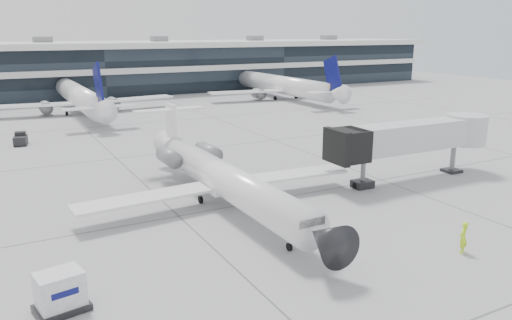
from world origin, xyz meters
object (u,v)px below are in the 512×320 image
regional_jet (222,177)px  cargo_uld (60,292)px  jet_bridge (419,136)px  ramp_worker (463,237)px

regional_jet → cargo_uld: bearing=-142.6°
regional_jet → cargo_uld: regional_jet is taller
jet_bridge → ramp_worker: size_ratio=8.45×
jet_bridge → ramp_worker: bearing=-124.7°
regional_jet → cargo_uld: (-13.63, -10.61, -1.26)m
regional_jet → jet_bridge: size_ratio=1.66×
regional_jet → cargo_uld: size_ratio=10.37×
ramp_worker → cargo_uld: bearing=-37.7°
regional_jet → ramp_worker: size_ratio=14.00×
ramp_worker → jet_bridge: bearing=-151.8°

